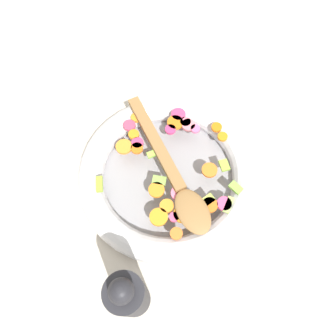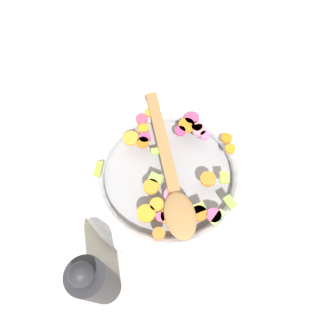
{
  "view_description": "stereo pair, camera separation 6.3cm",
  "coord_description": "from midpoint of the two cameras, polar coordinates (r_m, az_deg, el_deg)",
  "views": [
    {
      "loc": [
        -0.01,
        -0.26,
        0.62
      ],
      "look_at": [
        0.0,
        0.0,
        0.05
      ],
      "focal_mm": 35.0,
      "sensor_mm": 36.0,
      "label": 1
    },
    {
      "loc": [
        0.05,
        -0.26,
        0.62
      ],
      "look_at": [
        0.0,
        0.0,
        0.05
      ],
      "focal_mm": 35.0,
      "sensor_mm": 36.0,
      "label": 2
    }
  ],
  "objects": [
    {
      "name": "ground_plane",
      "position": [
        0.67,
        2.65,
        -2.08
      ],
      "size": [
        4.0,
        4.0,
        0.0
      ],
      "primitive_type": "plane",
      "color": "beige"
    },
    {
      "name": "skillet",
      "position": [
        0.65,
        2.74,
        -1.33
      ],
      "size": [
        0.36,
        0.36,
        0.05
      ],
      "color": "gray",
      "rests_on": "ground_plane"
    },
    {
      "name": "chopped_vegetables",
      "position": [
        0.63,
        4.07,
        -0.13
      ],
      "size": [
        0.27,
        0.28,
        0.01
      ],
      "color": "orange",
      "rests_on": "skillet"
    },
    {
      "name": "wooden_spoon",
      "position": [
        0.61,
        3.42,
        -1.78
      ],
      "size": [
        0.16,
        0.3,
        0.01
      ],
      "color": "olive",
      "rests_on": "chopped_vegetables"
    },
    {
      "name": "pepper_mill",
      "position": [
        0.54,
        -9.15,
        -19.39
      ],
      "size": [
        0.06,
        0.06,
        0.2
      ],
      "color": "#232328",
      "rests_on": "ground_plane"
    }
  ]
}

